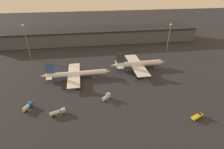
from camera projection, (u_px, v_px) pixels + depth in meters
The scene contains 10 objects.
ground at pixel (112, 104), 96.28m from camera, with size 600.00×600.00×0.00m, color #26262B.
terminal_building at pixel (97, 35), 184.40m from camera, with size 207.48×26.82×14.05m.
airplane_0 at pixel (76, 74), 118.95m from camera, with size 47.25×34.29×12.44m.
airplane_1 at pixel (138, 64), 131.11m from camera, with size 42.50×37.34×13.37m.
service_vehicle_0 at pixel (106, 97), 98.51m from camera, with size 5.62×5.51×3.39m.
service_vehicle_1 at pixel (27, 107), 91.62m from camera, with size 4.43×6.85×2.71m.
service_vehicle_2 at pixel (197, 116), 85.87m from camera, with size 6.97×4.39×2.51m.
service_vehicle_3 at pixel (58, 112), 87.88m from camera, with size 7.92×4.47×2.62m.
lamp_post_0 at pixel (26, 38), 141.21m from camera, with size 1.80×1.80×28.88m.
lamp_post_1 at pixel (169, 34), 157.69m from camera, with size 1.80×1.80×25.18m.
Camera 1 is at (-10.83, -75.28, 61.19)m, focal length 28.00 mm.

